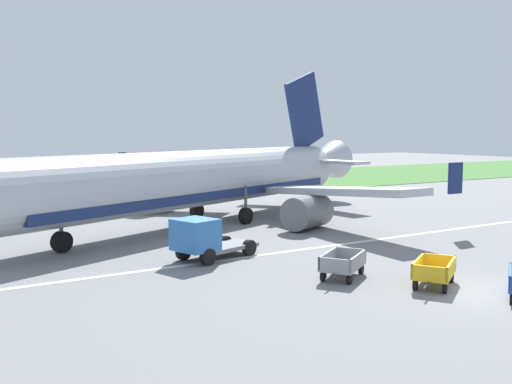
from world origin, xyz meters
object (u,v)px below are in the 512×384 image
Objects in this scene: service_truck_beside_carts at (203,238)px; baggage_cart_third_in_row at (343,264)px; baggage_cart_second_in_row at (434,271)px; airplane at (206,179)px.

baggage_cart_third_in_row is at bearing -59.56° from service_truck_beside_carts.
baggage_cart_third_in_row is at bearing 126.79° from baggage_cart_second_in_row.
service_truck_beside_carts is (-5.39, -10.05, -1.95)m from airplane.
airplane reaches higher than baggage_cart_second_in_row.
service_truck_beside_carts reaches higher than baggage_cart_third_in_row.
baggage_cart_third_in_row is 0.71× the size of service_truck_beside_carts.
airplane is at bearing 91.32° from baggage_cart_second_in_row.
airplane reaches higher than baggage_cart_third_in_row.
baggage_cart_second_in_row is at bearing -53.21° from baggage_cart_third_in_row.
baggage_cart_second_in_row is 10.82m from service_truck_beside_carts.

